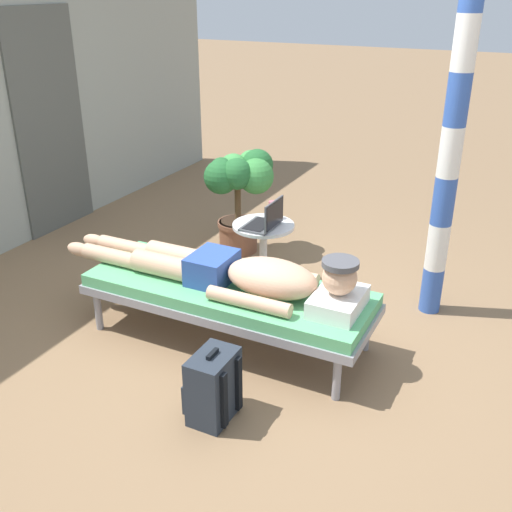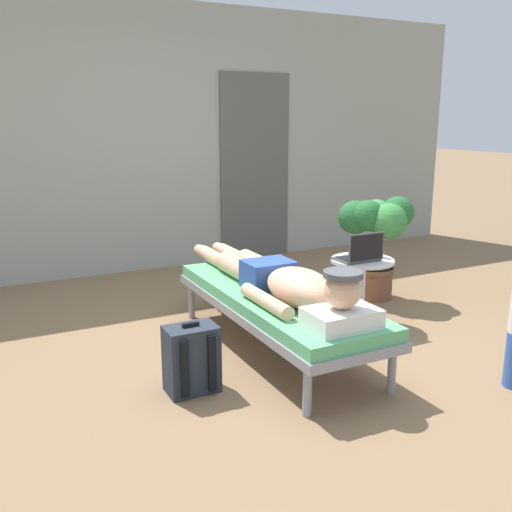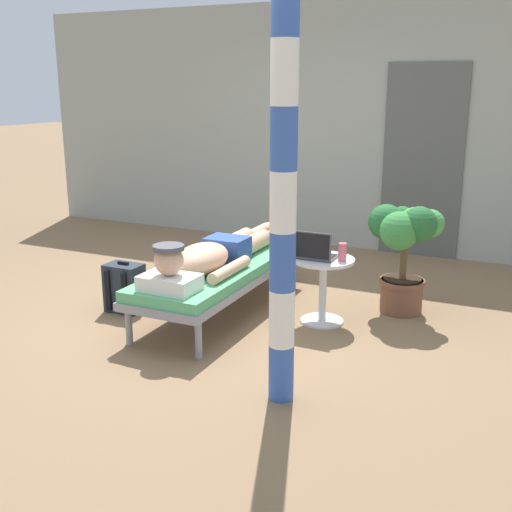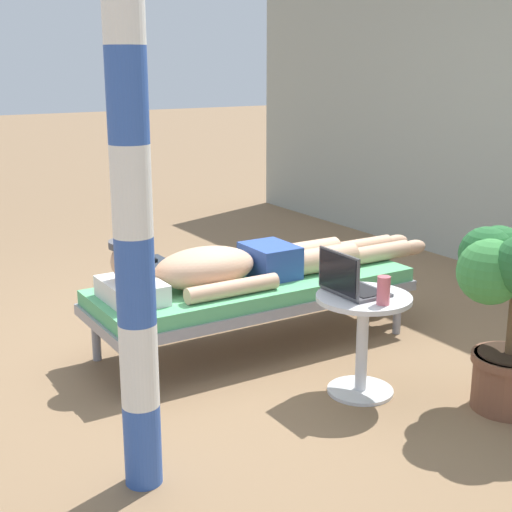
{
  "view_description": "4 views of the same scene",
  "coord_description": "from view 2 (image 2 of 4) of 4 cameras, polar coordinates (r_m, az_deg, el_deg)",
  "views": [
    {
      "loc": [
        -3.02,
        -1.56,
        2.22
      ],
      "look_at": [
        0.08,
        -0.03,
        0.63
      ],
      "focal_mm": 41.98,
      "sensor_mm": 36.0,
      "label": 1
    },
    {
      "loc": [
        -1.79,
        -3.08,
        1.57
      ],
      "look_at": [
        0.0,
        0.43,
        0.61
      ],
      "focal_mm": 40.01,
      "sensor_mm": 36.0,
      "label": 2
    },
    {
      "loc": [
        2.33,
        -4.12,
        1.82
      ],
      "look_at": [
        0.24,
        0.34,
        0.46
      ],
      "focal_mm": 43.76,
      "sensor_mm": 36.0,
      "label": 3
    },
    {
      "loc": [
        3.52,
        -1.99,
        1.66
      ],
      "look_at": [
        0.13,
        0.1,
        0.59
      ],
      "focal_mm": 51.48,
      "sensor_mm": 36.0,
      "label": 4
    }
  ],
  "objects": [
    {
      "name": "ground_plane",
      "position": [
        3.89,
        2.86,
        -10.11
      ],
      "size": [
        40.0,
        40.0,
        0.0
      ],
      "primitive_type": "plane",
      "color": "#846647"
    },
    {
      "name": "house_wall_back",
      "position": [
        6.1,
        -10.05,
        11.45
      ],
      "size": [
        7.6,
        0.2,
        2.7
      ],
      "primitive_type": "cube",
      "color": "#999E93",
      "rests_on": "ground"
    },
    {
      "name": "house_door_panel",
      "position": [
        6.44,
        -0.1,
        8.82
      ],
      "size": [
        0.84,
        0.03,
        2.04
      ],
      "primitive_type": "cube",
      "color": "#545651",
      "rests_on": "ground"
    },
    {
      "name": "lounge_chair",
      "position": [
        3.9,
        2.0,
        -4.61
      ],
      "size": [
        0.68,
        1.94,
        0.42
      ],
      "color": "gray",
      "rests_on": "ground"
    },
    {
      "name": "person_reclining",
      "position": [
        3.77,
        2.67,
        -2.49
      ],
      "size": [
        0.53,
        2.17,
        0.33
      ],
      "color": "white",
      "rests_on": "lounge_chair"
    },
    {
      "name": "side_table",
      "position": [
        4.44,
        10.51,
        -2.39
      ],
      "size": [
        0.48,
        0.48,
        0.52
      ],
      "color": "silver",
      "rests_on": "ground"
    },
    {
      "name": "laptop",
      "position": [
        4.31,
        10.41,
        0.22
      ],
      "size": [
        0.31,
        0.24,
        0.23
      ],
      "color": "#4C4C51",
      "rests_on": "side_table"
    },
    {
      "name": "drink_glass",
      "position": [
        4.47,
        12.23,
        0.76
      ],
      "size": [
        0.06,
        0.06,
        0.14
      ],
      "primitive_type": "cylinder",
      "color": "#D86672",
      "rests_on": "side_table"
    },
    {
      "name": "backpack",
      "position": [
        3.4,
        -6.49,
        -10.22
      ],
      "size": [
        0.3,
        0.26,
        0.42
      ],
      "color": "#262D38",
      "rests_on": "ground"
    },
    {
      "name": "potted_plant",
      "position": [
        5.04,
        11.98,
        2.48
      ],
      "size": [
        0.63,
        0.56,
        0.92
      ],
      "color": "brown",
      "rests_on": "ground"
    }
  ]
}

